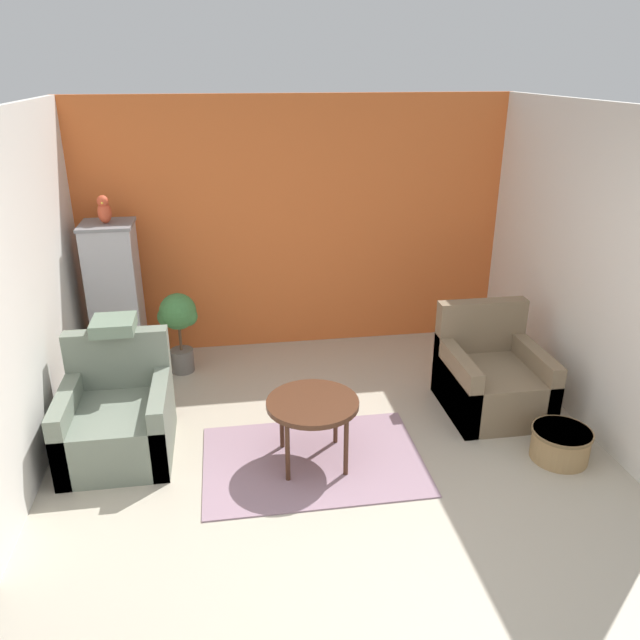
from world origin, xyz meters
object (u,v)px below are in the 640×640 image
object	(u,v)px
birdcage	(116,299)
armchair_left	(118,420)
armchair_right	(491,379)
parrot	(104,210)
coffee_table	(313,407)
wicker_basket	(561,443)
potted_plant	(178,321)

from	to	relation	value
birdcage	armchair_left	bearing A→B (deg)	-83.65
armchair_right	parrot	bearing A→B (deg)	158.60
armchair_left	birdcage	bearing A→B (deg)	96.35
coffee_table	armchair_right	distance (m)	1.76
parrot	armchair_left	bearing A→B (deg)	-83.65
armchair_left	parrot	size ratio (longest dim) A/B	3.39
armchair_left	wicker_basket	xyz separation A→B (m)	(3.36, -0.63, -0.15)
armchair_right	coffee_table	bearing A→B (deg)	-161.37
armchair_left	armchair_right	distance (m)	3.14
armchair_left	parrot	world-z (taller)	parrot
armchair_right	potted_plant	world-z (taller)	armchair_right
armchair_right	parrot	world-z (taller)	parrot
armchair_left	potted_plant	xyz separation A→B (m)	(0.41, 1.34, 0.26)
coffee_table	parrot	bearing A→B (deg)	131.47
birdcage	armchair_right	bearing A→B (deg)	-21.36
birdcage	parrot	distance (m)	0.86
armchair_left	parrot	xyz separation A→B (m)	(-0.16, 1.48, 1.33)
armchair_right	wicker_basket	world-z (taller)	armchair_right
armchair_left	birdcage	size ratio (longest dim) A/B	0.60
wicker_basket	armchair_right	bearing A→B (deg)	105.79
armchair_right	potted_plant	distance (m)	2.97
parrot	potted_plant	xyz separation A→B (m)	(0.57, -0.14, -1.07)
coffee_table	parrot	size ratio (longest dim) A/B	2.62
parrot	wicker_basket	size ratio (longest dim) A/B	0.58
parrot	coffee_table	bearing A→B (deg)	-48.53
coffee_table	birdcage	world-z (taller)	birdcage
armchair_left	birdcage	distance (m)	1.56
coffee_table	potted_plant	world-z (taller)	potted_plant
potted_plant	armchair_left	bearing A→B (deg)	-107.04
coffee_table	parrot	world-z (taller)	parrot
wicker_basket	birdcage	bearing A→B (deg)	149.19
potted_plant	parrot	bearing A→B (deg)	166.17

